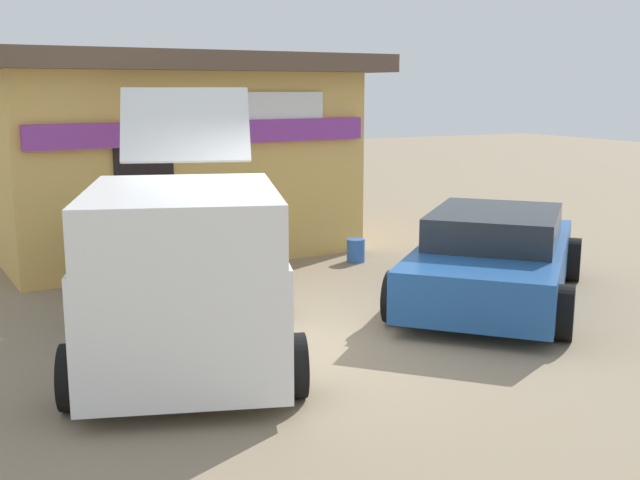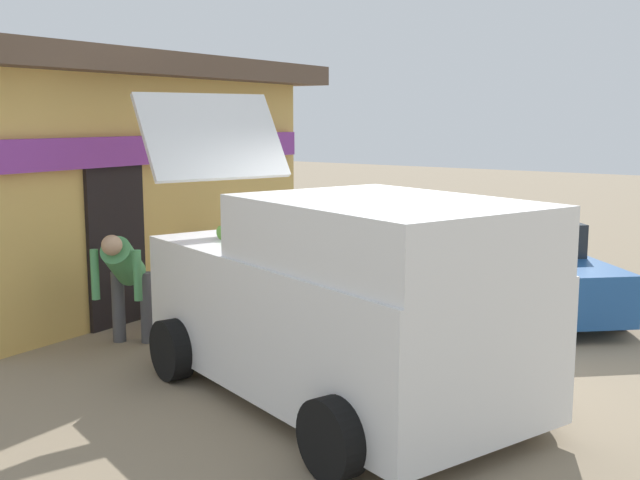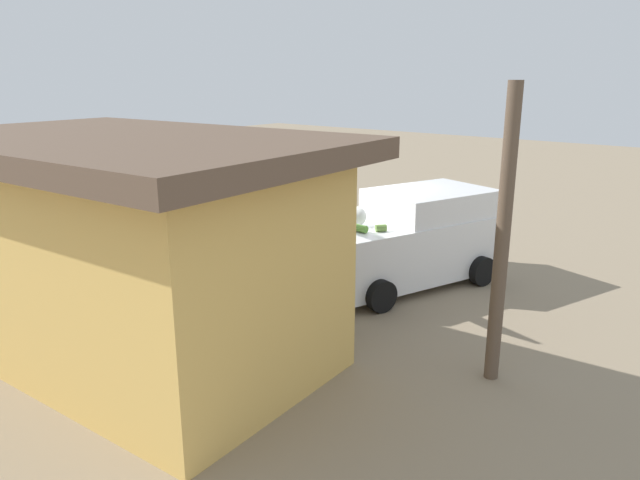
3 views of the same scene
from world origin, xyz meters
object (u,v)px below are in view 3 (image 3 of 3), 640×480
(delivery_van, at_px, (406,238))
(customer_bending, at_px, (319,281))
(parked_sedan, at_px, (244,226))
(storefront_bar, at_px, (131,246))
(vendor_standing, at_px, (238,256))
(unloaded_banana_pile, at_px, (270,303))
(paint_bucket, at_px, (163,275))

(delivery_van, distance_m, customer_bending, 2.91)
(delivery_van, relative_size, parked_sedan, 1.09)
(storefront_bar, bearing_deg, customer_bending, -120.05)
(parked_sedan, bearing_deg, customer_bending, 150.65)
(storefront_bar, distance_m, customer_bending, 3.14)
(storefront_bar, relative_size, delivery_van, 1.42)
(delivery_van, relative_size, vendor_standing, 3.11)
(delivery_van, relative_size, unloaded_banana_pile, 4.88)
(paint_bucket, bearing_deg, storefront_bar, 137.42)
(storefront_bar, xyz_separation_m, unloaded_banana_pile, (-0.45, -2.46, -1.55))
(customer_bending, xyz_separation_m, unloaded_banana_pile, (1.05, 0.14, -0.63))
(storefront_bar, xyz_separation_m, vendor_standing, (0.46, -2.56, -0.86))
(delivery_van, bearing_deg, paint_bucket, 40.06)
(storefront_bar, relative_size, parked_sedan, 1.56)
(vendor_standing, xyz_separation_m, customer_bending, (-1.97, -0.03, -0.06))
(storefront_bar, height_order, delivery_van, storefront_bar)
(storefront_bar, relative_size, paint_bucket, 17.96)
(unloaded_banana_pile, bearing_deg, delivery_van, -108.19)
(delivery_van, height_order, paint_bucket, delivery_van)
(storefront_bar, relative_size, customer_bending, 5.11)
(vendor_standing, height_order, customer_bending, vendor_standing)
(customer_bending, bearing_deg, paint_bucket, 5.23)
(vendor_standing, bearing_deg, unloaded_banana_pile, 173.31)
(storefront_bar, xyz_separation_m, parked_sedan, (2.97, -5.11, -1.17))
(unloaded_banana_pile, bearing_deg, parked_sedan, -37.82)
(delivery_van, bearing_deg, customer_bending, 90.99)
(parked_sedan, height_order, unloaded_banana_pile, parked_sedan)
(delivery_van, xyz_separation_m, customer_bending, (-0.05, 2.91, -0.13))
(vendor_standing, bearing_deg, delivery_van, -123.07)
(storefront_bar, relative_size, unloaded_banana_pile, 6.93)
(delivery_van, height_order, vendor_standing, delivery_van)
(customer_bending, height_order, paint_bucket, customer_bending)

